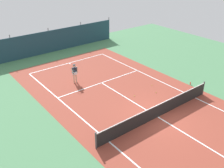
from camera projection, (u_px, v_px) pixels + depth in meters
ground_plane at (158, 117)px, 17.24m from camera, size 36.00×36.00×0.00m
court_surface at (158, 117)px, 17.24m from camera, size 11.02×26.60×0.01m
tennis_net at (158, 111)px, 17.01m from camera, size 10.12×0.10×1.10m
back_fence at (48, 45)px, 28.42m from camera, size 16.30×0.98×2.70m
tennis_player at (75, 72)px, 21.36m from camera, size 0.75×0.73×1.64m
tennis_ball_near_player at (156, 92)px, 20.19m from camera, size 0.07×0.07×0.07m
tennis_ball_midcourt at (134, 96)px, 19.70m from camera, size 0.07×0.07×0.07m
tennis_ball_by_sideline at (152, 85)px, 21.28m from camera, size 0.07×0.07×0.07m
water_bottle at (190, 83)px, 21.39m from camera, size 0.08×0.08×0.24m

